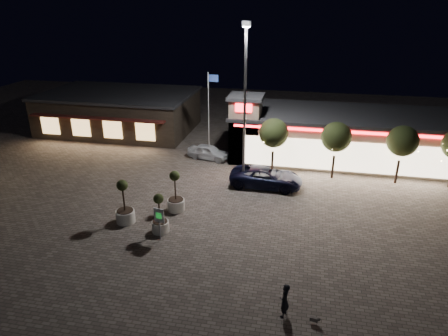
% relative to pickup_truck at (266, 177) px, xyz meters
% --- Properties ---
extents(ground, '(90.00, 90.00, 0.00)m').
position_rel_pickup_truck_xyz_m(ground, '(-3.79, -8.22, -0.79)').
color(ground, '#6E6259').
rests_on(ground, ground).
extents(retail_building, '(20.40, 8.40, 6.10)m').
position_rel_pickup_truck_xyz_m(retail_building, '(5.72, 7.59, 1.42)').
color(retail_building, gray).
rests_on(retail_building, ground).
extents(restaurant_building, '(16.40, 11.00, 4.30)m').
position_rel_pickup_truck_xyz_m(restaurant_building, '(-17.79, 11.75, 1.37)').
color(restaurant_building, '#382D23').
rests_on(restaurant_building, ground).
extents(floodlight_pole, '(0.60, 0.40, 12.38)m').
position_rel_pickup_truck_xyz_m(floodlight_pole, '(-1.79, -0.22, 6.23)').
color(floodlight_pole, gray).
rests_on(floodlight_pole, ground).
extents(flagpole, '(0.95, 0.10, 8.00)m').
position_rel_pickup_truck_xyz_m(flagpole, '(-5.69, 4.78, 3.96)').
color(flagpole, white).
rests_on(flagpole, ground).
extents(string_tree_a, '(2.42, 2.42, 4.79)m').
position_rel_pickup_truck_xyz_m(string_tree_a, '(0.21, 2.78, 2.77)').
color(string_tree_a, '#332319').
rests_on(string_tree_a, ground).
extents(string_tree_b, '(2.42, 2.42, 4.79)m').
position_rel_pickup_truck_xyz_m(string_tree_b, '(5.21, 2.78, 2.77)').
color(string_tree_b, '#332319').
rests_on(string_tree_b, ground).
extents(string_tree_c, '(2.42, 2.42, 4.79)m').
position_rel_pickup_truck_xyz_m(string_tree_c, '(10.21, 2.78, 2.77)').
color(string_tree_c, '#332319').
rests_on(string_tree_c, ground).
extents(pickup_truck, '(5.76, 2.80, 1.58)m').
position_rel_pickup_truck_xyz_m(pickup_truck, '(0.00, 0.00, 0.00)').
color(pickup_truck, black).
rests_on(pickup_truck, ground).
extents(white_sedan, '(4.21, 2.40, 1.35)m').
position_rel_pickup_truck_xyz_m(white_sedan, '(-5.86, 4.88, -0.11)').
color(white_sedan, white).
rests_on(white_sedan, ground).
extents(pedestrian, '(0.58, 0.73, 1.76)m').
position_rel_pickup_truck_xyz_m(pedestrian, '(2.34, -13.94, 0.09)').
color(pedestrian, black).
rests_on(pedestrian, ground).
extents(dog, '(0.49, 0.22, 0.26)m').
position_rel_pickup_truck_xyz_m(dog, '(3.80, -14.17, -0.53)').
color(dog, '#59514C').
rests_on(dog, ground).
extents(planter_left, '(1.25, 1.25, 3.07)m').
position_rel_pickup_truck_xyz_m(planter_left, '(-8.55, -7.43, 0.16)').
color(planter_left, silver).
rests_on(planter_left, ground).
extents(planter_mid, '(1.09, 1.09, 2.67)m').
position_rel_pickup_truck_xyz_m(planter_mid, '(-5.86, -8.10, 0.04)').
color(planter_mid, silver).
rests_on(planter_mid, ground).
extents(planter_right, '(1.22, 1.22, 3.00)m').
position_rel_pickup_truck_xyz_m(planter_right, '(-5.76, -5.18, 0.14)').
color(planter_right, silver).
rests_on(planter_right, ground).
extents(valet_sign, '(0.70, 0.23, 2.14)m').
position_rel_pickup_truck_xyz_m(valet_sign, '(-5.56, -8.97, 0.71)').
color(valet_sign, gray).
rests_on(valet_sign, ground).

